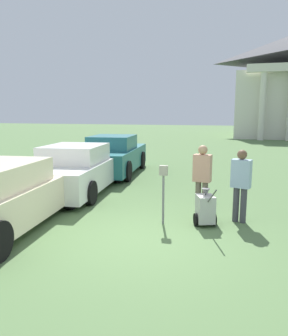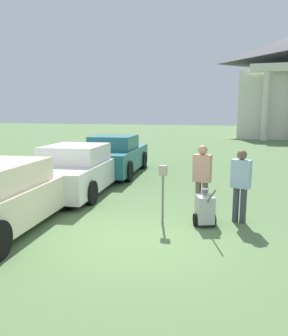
{
  "view_description": "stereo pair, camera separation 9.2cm",
  "coord_description": "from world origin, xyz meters",
  "px_view_note": "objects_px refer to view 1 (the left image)",
  "views": [
    {
      "loc": [
        1.76,
        -5.88,
        2.48
      ],
      "look_at": [
        -0.52,
        1.94,
        1.1
      ],
      "focal_mm": 35.0,
      "sensor_mm": 36.0,
      "label": 1
    },
    {
      "loc": [
        1.84,
        -5.86,
        2.48
      ],
      "look_at": [
        -0.52,
        1.94,
        1.1
      ],
      "focal_mm": 35.0,
      "sensor_mm": 36.0,
      "label": 2
    }
  ],
  "objects_px": {
    "parked_car_cream": "(0,197)",
    "equipment_cart": "(205,209)",
    "parked_car_white": "(77,170)",
    "person_worker": "(202,176)",
    "parking_meter": "(163,183)",
    "person_supervisor": "(241,182)",
    "parked_car_teal": "(114,156)"
  },
  "relations": [
    {
      "from": "parked_car_cream",
      "to": "equipment_cart",
      "type": "relative_size",
      "value": 5.17
    },
    {
      "from": "parked_car_white",
      "to": "person_worker",
      "type": "distance_m",
      "value": 4.3
    },
    {
      "from": "parking_meter",
      "to": "person_supervisor",
      "type": "bearing_deg",
      "value": 20.09
    },
    {
      "from": "person_worker",
      "to": "parked_car_white",
      "type": "bearing_deg",
      "value": -8.28
    },
    {
      "from": "parked_car_white",
      "to": "person_worker",
      "type": "height_order",
      "value": "person_worker"
    },
    {
      "from": "parked_car_white",
      "to": "person_supervisor",
      "type": "height_order",
      "value": "person_supervisor"
    },
    {
      "from": "parked_car_teal",
      "to": "person_worker",
      "type": "distance_m",
      "value": 6.09
    },
    {
      "from": "parked_car_teal",
      "to": "person_worker",
      "type": "height_order",
      "value": "person_worker"
    },
    {
      "from": "parking_meter",
      "to": "person_worker",
      "type": "bearing_deg",
      "value": 50.27
    },
    {
      "from": "parked_car_cream",
      "to": "person_worker",
      "type": "xyz_separation_m",
      "value": [
        4.07,
        2.16,
        0.29
      ]
    },
    {
      "from": "person_supervisor",
      "to": "equipment_cart",
      "type": "distance_m",
      "value": 1.03
    },
    {
      "from": "equipment_cart",
      "to": "parked_car_cream",
      "type": "bearing_deg",
      "value": 177.52
    },
    {
      "from": "parked_car_cream",
      "to": "person_supervisor",
      "type": "xyz_separation_m",
      "value": [
        4.97,
        1.86,
        0.26
      ]
    },
    {
      "from": "parked_car_cream",
      "to": "person_worker",
      "type": "bearing_deg",
      "value": 21.79
    },
    {
      "from": "parked_car_cream",
      "to": "parked_car_white",
      "type": "height_order",
      "value": "parked_car_white"
    },
    {
      "from": "person_supervisor",
      "to": "parked_car_white",
      "type": "bearing_deg",
      "value": -1.88
    },
    {
      "from": "parked_car_white",
      "to": "person_supervisor",
      "type": "xyz_separation_m",
      "value": [
        4.97,
        -1.67,
        0.25
      ]
    },
    {
      "from": "parked_car_teal",
      "to": "equipment_cart",
      "type": "distance_m",
      "value": 6.8
    },
    {
      "from": "parked_car_white",
      "to": "parking_meter",
      "type": "xyz_separation_m",
      "value": [
        3.32,
        -2.27,
        0.24
      ]
    },
    {
      "from": "parked_car_teal",
      "to": "parking_meter",
      "type": "bearing_deg",
      "value": -64.81
    },
    {
      "from": "parked_car_teal",
      "to": "parking_meter",
      "type": "height_order",
      "value": "parked_car_teal"
    },
    {
      "from": "parked_car_white",
      "to": "person_worker",
      "type": "bearing_deg",
      "value": -24.76
    },
    {
      "from": "person_worker",
      "to": "person_supervisor",
      "type": "xyz_separation_m",
      "value": [
        0.9,
        -0.3,
        -0.03
      ]
    },
    {
      "from": "parking_meter",
      "to": "person_worker",
      "type": "relative_size",
      "value": 0.78
    },
    {
      "from": "parked_car_cream",
      "to": "equipment_cart",
      "type": "bearing_deg",
      "value": 11.97
    },
    {
      "from": "person_worker",
      "to": "equipment_cart",
      "type": "xyz_separation_m",
      "value": [
        0.17,
        -0.77,
        -0.59
      ]
    },
    {
      "from": "person_supervisor",
      "to": "parked_car_teal",
      "type": "bearing_deg",
      "value": -27.56
    },
    {
      "from": "parked_car_cream",
      "to": "parked_car_teal",
      "type": "bearing_deg",
      "value": 83.82
    },
    {
      "from": "parked_car_white",
      "to": "person_supervisor",
      "type": "relative_size",
      "value": 2.93
    },
    {
      "from": "parked_car_white",
      "to": "parked_car_teal",
      "type": "xyz_separation_m",
      "value": [
        -0.0,
        3.17,
        0.05
      ]
    },
    {
      "from": "person_worker",
      "to": "equipment_cart",
      "type": "relative_size",
      "value": 1.72
    },
    {
      "from": "parked_car_white",
      "to": "equipment_cart",
      "type": "xyz_separation_m",
      "value": [
        4.24,
        -2.14,
        -0.31
      ]
    }
  ]
}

